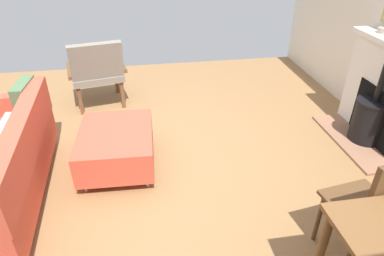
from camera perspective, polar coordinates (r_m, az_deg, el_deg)
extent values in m
cube|color=olive|center=(3.26, -11.64, -7.55)|extent=(5.74, 5.60, 0.01)
cube|color=#93664C|center=(3.98, 25.30, -2.01)|extent=(0.34, 1.10, 0.03)
cube|color=black|center=(3.95, 28.59, 1.96)|extent=(0.06, 0.63, 0.58)
cylinder|color=black|center=(3.96, 27.87, 1.01)|extent=(0.35, 0.35, 0.43)
cylinder|color=black|center=(3.86, 28.69, 3.91)|extent=(0.36, 0.36, 0.02)
cylinder|color=black|center=(3.76, 29.75, 7.61)|extent=(0.07, 0.07, 0.53)
cylinder|color=#B2B2B7|center=(3.79, -23.07, -2.56)|extent=(0.04, 0.04, 0.10)
cube|color=#D14C38|center=(2.91, -26.67, -1.64)|extent=(0.23, 1.72, 0.34)
cube|color=#D14C38|center=(3.73, -29.38, 3.39)|extent=(0.80, 0.16, 0.19)
cube|color=#4C6B47|center=(3.51, -26.20, 4.06)|extent=(0.13, 0.38, 0.38)
cube|color=#99999E|center=(2.98, -28.28, -1.85)|extent=(0.16, 0.33, 0.34)
cylinder|color=#B2B2B7|center=(3.63, -16.13, -2.76)|extent=(0.03, 0.03, 0.09)
cylinder|color=#B2B2B7|center=(3.12, -17.59, -9.51)|extent=(0.03, 0.03, 0.09)
cylinder|color=#B2B2B7|center=(3.57, -7.67, -2.26)|extent=(0.03, 0.03, 0.09)
cylinder|color=#B2B2B7|center=(3.05, -7.59, -9.08)|extent=(0.03, 0.03, 0.09)
cube|color=#D14C38|center=(3.22, -12.64, -2.91)|extent=(0.70, 0.85, 0.30)
cube|color=brown|center=(4.73, -12.69, 7.98)|extent=(0.05, 0.05, 0.38)
cube|color=brown|center=(4.70, -18.84, 6.89)|extent=(0.05, 0.05, 0.38)
cube|color=brown|center=(4.30, -11.66, 5.66)|extent=(0.05, 0.05, 0.38)
cube|color=brown|center=(4.27, -18.39, 4.46)|extent=(0.05, 0.05, 0.38)
cube|color=slate|center=(4.41, -15.78, 8.76)|extent=(0.70, 0.66, 0.08)
cube|color=slate|center=(4.09, -15.89, 10.81)|extent=(0.62, 0.25, 0.44)
cube|color=brown|center=(4.41, -11.79, 10.54)|extent=(0.14, 0.53, 0.04)
cube|color=brown|center=(4.37, -20.13, 9.10)|extent=(0.14, 0.53, 0.04)
cylinder|color=brown|center=(2.81, 26.00, -12.09)|extent=(0.04, 0.04, 0.44)
cylinder|color=brown|center=(2.63, 20.67, -14.08)|extent=(0.04, 0.04, 0.44)
cylinder|color=brown|center=(2.48, 25.14, -18.77)|extent=(0.04, 0.04, 0.44)
cube|color=brown|center=(2.49, 26.80, -11.56)|extent=(0.46, 0.46, 0.02)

